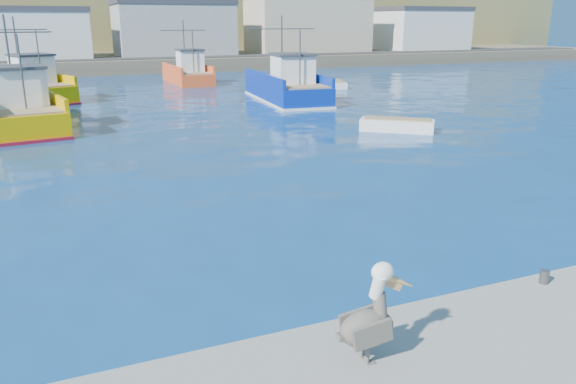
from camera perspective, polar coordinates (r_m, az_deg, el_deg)
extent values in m
plane|color=navy|center=(14.53, 6.07, -7.55)|extent=(260.00, 260.00, 0.00)
cylinder|color=#4C4C4C|center=(13.62, 24.59, -7.84)|extent=(0.20, 0.20, 0.30)
cube|color=brown|center=(83.92, -18.98, 12.51)|extent=(160.00, 30.00, 1.60)
cube|color=olive|center=(109.70, -20.43, 15.94)|extent=(180.00, 40.00, 14.00)
cube|color=#2D2D2D|center=(72.93, -18.30, 12.70)|extent=(150.00, 5.00, 0.10)
cube|color=silver|center=(78.60, -26.39, 14.05)|extent=(18.00, 11.00, 5.50)
cube|color=#333338|center=(78.59, -26.69, 16.26)|extent=(18.36, 11.22, 0.60)
cube|color=gray|center=(80.24, -11.57, 15.80)|extent=(15.00, 10.00, 6.50)
cube|color=#333338|center=(80.26, -11.73, 18.33)|extent=(15.30, 10.20, 0.60)
cube|color=tan|center=(86.60, 2.01, 16.51)|extent=(17.00, 9.00, 7.50)
cube|color=silver|center=(96.76, 13.23, 15.69)|extent=(13.00, 10.00, 6.00)
cube|color=#333338|center=(96.77, 13.37, 17.64)|extent=(13.26, 10.20, 0.60)
cube|color=#D69F00|center=(36.87, -25.61, 7.03)|extent=(5.31, 11.18, 1.40)
cube|color=#D69F00|center=(36.97, -23.23, 8.99)|extent=(1.95, 10.41, 0.70)
cube|color=maroon|center=(36.97, -25.49, 6.04)|extent=(5.42, 11.41, 0.25)
cube|color=#8C7251|center=(36.77, -25.76, 8.17)|extent=(4.96, 10.71, 0.10)
cube|color=white|center=(35.06, -25.62, 9.58)|extent=(2.92, 3.06, 2.00)
cube|color=#333338|center=(34.97, -25.86, 11.36)|extent=(3.15, 3.41, 0.15)
cylinder|color=#4C4C4C|center=(37.61, -26.47, 12.02)|extent=(0.14, 0.14, 5.00)
cylinder|color=#4C4C4C|center=(33.39, -25.44, 10.87)|extent=(0.12, 0.12, 4.00)
cylinder|color=#4C4C4C|center=(37.55, -26.78, 14.29)|extent=(4.96, 0.91, 0.08)
cube|color=#D69F00|center=(49.70, -24.94, 9.26)|extent=(7.27, 11.19, 1.38)
cube|color=#D69F00|center=(50.20, -23.23, 10.72)|extent=(3.99, 9.74, 0.70)
cube|color=#D69F00|center=(49.05, -26.99, 10.15)|extent=(3.99, 9.74, 0.70)
cube|color=maroon|center=(49.77, -24.85, 8.54)|extent=(7.41, 11.42, 0.25)
cube|color=#8C7251|center=(49.63, -25.05, 10.10)|extent=(6.84, 10.69, 0.10)
cube|color=white|center=(48.05, -24.54, 11.25)|extent=(3.35, 3.40, 2.00)
cube|color=#333338|center=(47.98, -24.70, 12.55)|extent=(3.64, 3.76, 0.15)
cylinder|color=#4C4C4C|center=(50.46, -25.83, 12.90)|extent=(0.16, 0.16, 5.00)
cylinder|color=#4C4C4C|center=(46.51, -23.97, 12.30)|extent=(0.13, 0.13, 4.00)
cylinder|color=#4C4C4C|center=(50.42, -26.05, 14.59)|extent=(4.80, 1.94, 0.08)
cube|color=#062491|center=(45.02, -0.20, 10.21)|extent=(4.87, 11.39, 1.44)
cube|color=#062491|center=(45.49, 2.03, 11.63)|extent=(1.22, 10.84, 0.70)
cube|color=#062491|center=(44.40, -2.49, 11.49)|extent=(1.22, 10.84, 0.70)
cube|color=silver|center=(45.11, -0.20, 9.36)|extent=(4.97, 11.62, 0.25)
cube|color=#8C7251|center=(44.94, -0.20, 11.19)|extent=(4.52, 10.92, 0.10)
cube|color=white|center=(43.27, 0.48, 12.36)|extent=(2.96, 3.01, 2.00)
cube|color=#333338|center=(43.20, 0.48, 13.81)|extent=(3.18, 3.36, 0.15)
cylinder|color=#4C4C4C|center=(45.82, -0.64, 14.37)|extent=(0.13, 0.13, 5.00)
cylinder|color=#4C4C4C|center=(41.63, 1.22, 13.42)|extent=(0.11, 0.11, 4.00)
cylinder|color=#4C4C4C|center=(45.77, -0.64, 16.24)|extent=(5.42, 0.57, 0.08)
cube|color=#EF5121|center=(58.89, -10.14, 11.40)|extent=(3.40, 8.84, 1.14)
cube|color=#EF5121|center=(59.20, -8.70, 12.39)|extent=(0.29, 8.63, 0.70)
cube|color=#EF5121|center=(58.47, -11.70, 12.19)|extent=(0.29, 8.63, 0.70)
cube|color=#8C7251|center=(58.84, -10.18, 12.00)|extent=(3.13, 8.48, 0.10)
cube|color=white|center=(57.48, -9.91, 12.96)|extent=(2.33, 2.23, 2.00)
cube|color=#333338|center=(57.42, -9.96, 14.05)|extent=(2.50, 2.49, 0.15)
cylinder|color=#4C4C4C|center=(59.55, -10.51, 14.41)|extent=(0.12, 0.12, 5.00)
cylinder|color=#4C4C4C|center=(56.15, -9.61, 13.80)|extent=(0.10, 0.10, 4.00)
cylinder|color=#4C4C4C|center=(59.50, -10.59, 15.85)|extent=(4.62, 0.13, 0.08)
cube|color=silver|center=(32.76, 11.00, 6.54)|extent=(4.11, 3.68, 0.82)
cube|color=#8C7251|center=(32.69, 11.04, 7.30)|extent=(3.60, 3.19, 0.08)
cube|color=silver|center=(54.16, 4.95, 10.77)|extent=(2.22, 3.88, 0.73)
cube|color=#8C7251|center=(54.12, 4.96, 11.18)|extent=(1.86, 3.45, 0.07)
cylinder|color=#595451|center=(9.85, 8.05, -16.07)|extent=(0.08, 0.08, 0.33)
cube|color=#595451|center=(9.96, 8.33, -16.75)|extent=(0.17, 0.14, 0.02)
cylinder|color=#595451|center=(10.00, 7.46, -15.47)|extent=(0.08, 0.08, 0.33)
cube|color=#595451|center=(10.11, 7.74, -16.15)|extent=(0.17, 0.14, 0.02)
ellipsoid|color=#38332D|center=(9.71, 8.02, -13.56)|extent=(0.99, 0.61, 0.66)
cube|color=#38332D|center=(9.49, 8.62, -14.15)|extent=(0.74, 0.11, 0.48)
cube|color=#38332D|center=(9.87, 7.15, -12.76)|extent=(0.74, 0.11, 0.48)
cube|color=#38332D|center=(9.58, 5.71, -14.46)|extent=(0.26, 0.19, 0.14)
cylinder|color=#38332D|center=(9.63, 9.32, -11.43)|extent=(0.24, 0.35, 0.52)
cylinder|color=white|center=(9.43, 9.11, -9.40)|extent=(0.23, 0.35, 0.49)
ellipsoid|color=white|center=(9.36, 9.58, -8.00)|extent=(0.40, 0.32, 0.33)
cone|color=gold|center=(9.59, 11.10, -8.83)|extent=(0.67, 0.19, 0.46)
cube|color=tan|center=(9.55, 10.46, -9.21)|extent=(0.40, 0.08, 0.29)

